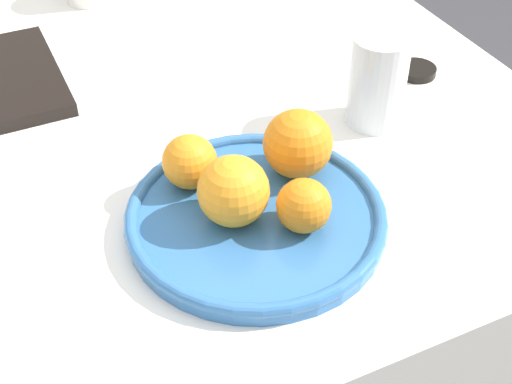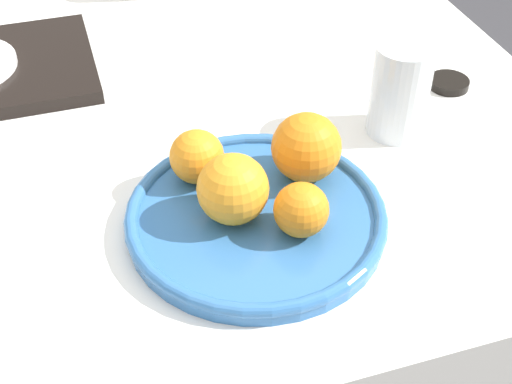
# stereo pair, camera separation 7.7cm
# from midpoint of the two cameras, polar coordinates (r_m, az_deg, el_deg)

# --- Properties ---
(table) EXTENTS (1.19, 0.93, 0.76)m
(table) POSITION_cam_midpoint_polar(r_m,az_deg,el_deg) (1.23, -11.50, -10.04)
(table) COLOR white
(table) RESTS_ON ground_plane
(fruit_platter) EXTENTS (0.29, 0.29, 0.03)m
(fruit_platter) POSITION_cam_midpoint_polar(r_m,az_deg,el_deg) (0.80, -2.77, -2.13)
(fruit_platter) COLOR #336BAD
(fruit_platter) RESTS_ON table
(orange_0) EXTENTS (0.08, 0.08, 0.08)m
(orange_0) POSITION_cam_midpoint_polar(r_m,az_deg,el_deg) (0.82, 0.69, 3.78)
(orange_0) COLOR orange
(orange_0) RESTS_ON fruit_platter
(orange_1) EXTENTS (0.08, 0.08, 0.08)m
(orange_1) POSITION_cam_midpoint_polar(r_m,az_deg,el_deg) (0.76, -4.72, -0.04)
(orange_1) COLOR orange
(orange_1) RESTS_ON fruit_platter
(orange_2) EXTENTS (0.06, 0.06, 0.06)m
(orange_2) POSITION_cam_midpoint_polar(r_m,az_deg,el_deg) (0.82, -8.03, 2.30)
(orange_2) COLOR orange
(orange_2) RESTS_ON fruit_platter
(orange_3) EXTENTS (0.06, 0.06, 0.06)m
(orange_3) POSITION_cam_midpoint_polar(r_m,az_deg,el_deg) (0.76, 0.94, -1.23)
(orange_3) COLOR orange
(orange_3) RESTS_ON fruit_platter
(water_glass) EXTENTS (0.08, 0.08, 0.12)m
(water_glass) POSITION_cam_midpoint_polar(r_m,az_deg,el_deg) (0.94, 7.36, 8.77)
(water_glass) COLOR silver
(water_glass) RESTS_ON table
(soy_dish) EXTENTS (0.06, 0.06, 0.01)m
(soy_dish) POSITION_cam_midpoint_polar(r_m,az_deg,el_deg) (1.08, 10.72, 9.45)
(soy_dish) COLOR black
(soy_dish) RESTS_ON table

